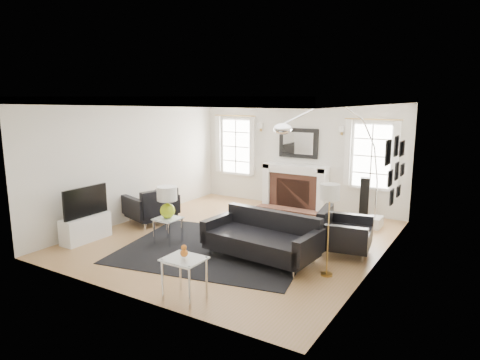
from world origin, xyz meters
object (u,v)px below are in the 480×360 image
Objects in this scene: armchair_right at (342,233)px; coffee_table at (249,221)px; sofa at (263,239)px; arc_floor_lamp at (331,161)px; gourd_lamp at (167,200)px; fireplace at (295,187)px; armchair_left at (152,207)px.

coffee_table is at bearing -169.91° from armchair_right.
sofa is 2.49m from arc_floor_lamp.
arc_floor_lamp is at bearing 54.42° from coffee_table.
arc_floor_lamp is at bearing 46.05° from gourd_lamp.
fireplace is at bearing 105.62° from sofa.
coffee_table is at bearing -125.58° from arc_floor_lamp.
coffee_table is 2.15m from arc_floor_lamp.
armchair_left is 1.51m from gourd_lamp.
armchair_left is at bearing 169.73° from sofa.
sofa is 2.12× the size of coffee_table.
sofa is 3.35× the size of gourd_lamp.
armchair_left is at bearing -177.51° from coffee_table.
armchair_left reaches higher than coffee_table.
sofa is at bearing -100.83° from arc_floor_lamp.
fireplace is 3.63m from sofa.
coffee_table is at bearing -83.72° from fireplace.
coffee_table is at bearing 2.49° from armchair_left.
armchair_right reaches higher than coffee_table.
arc_floor_lamp is (1.40, -1.31, 0.94)m from fireplace.
arc_floor_lamp reaches higher than fireplace.
coffee_table is 1.64m from gourd_lamp.
armchair_left is (-2.13, -2.93, -0.16)m from fireplace.
armchair_right is 1.79m from coffee_table.
armchair_left reaches higher than armchair_right.
fireplace is 1.54× the size of armchair_right.
sofa is at bearing 7.68° from gourd_lamp.
sofa is 0.95m from coffee_table.
gourd_lamp is (1.17, -0.83, 0.48)m from armchair_left.
sofa is at bearing -138.17° from armchair_right.
armchair_right is at bearing -50.40° from fireplace.
fireplace is at bearing 53.94° from armchair_left.
gourd_lamp is (-1.28, -0.93, 0.46)m from coffee_table.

